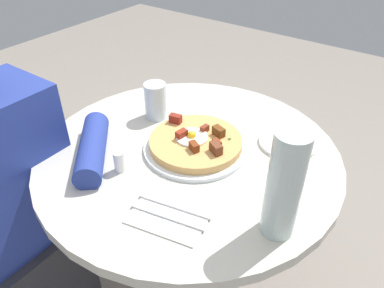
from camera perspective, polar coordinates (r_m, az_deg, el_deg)
The scene contains 11 objects.
dining_table at distance 1.14m, azimuth -0.50°, elevation -8.12°, with size 0.83×0.83×0.74m.
person_seated at distance 1.26m, azimuth -25.77°, elevation -11.14°, with size 0.50×0.46×1.14m.
pizza_plate at distance 1.03m, azimuth 0.55°, elevation -0.50°, with size 0.29×0.29×0.01m, color white.
breakfast_pizza at distance 1.02m, azimuth 0.59°, elevation 0.37°, with size 0.25×0.25×0.05m.
bread_plate at distance 1.08m, azimuth 14.43°, elevation 0.20°, with size 0.16×0.16×0.01m, color white.
napkin at distance 0.85m, azimuth -3.19°, elevation -10.41°, with size 0.17×0.14×0.00m, color white.
fork at distance 0.86m, azimuth -2.66°, elevation -9.42°, with size 0.18×0.01×0.01m, color silver.
knife at distance 0.84m, azimuth -3.77°, elevation -11.00°, with size 0.18×0.01×0.01m, color silver.
water_glass at distance 1.16m, azimuth -5.58°, elevation 6.60°, with size 0.07×0.07×0.11m, color silver.
water_bottle at distance 0.75m, azimuth 13.91°, elevation -6.23°, with size 0.07×0.07×0.25m, color silver.
salt_shaker at distance 0.96m, azimuth -11.06°, elevation -2.64°, with size 0.03×0.03×0.06m, color white.
Camera 1 is at (-0.66, -0.49, 1.36)m, focal length 34.91 mm.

